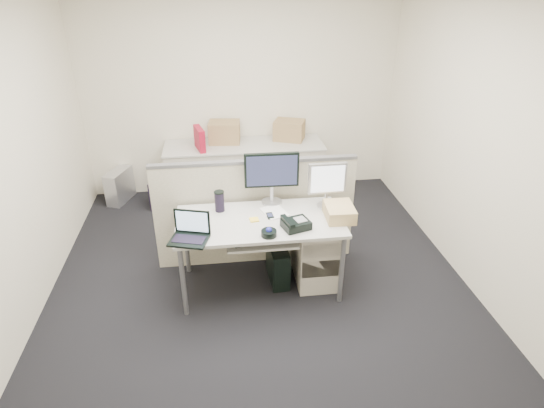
{
  "coord_description": "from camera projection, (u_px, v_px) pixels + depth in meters",
  "views": [
    {
      "loc": [
        -0.34,
        -3.54,
        2.76
      ],
      "look_at": [
        0.13,
        0.15,
        0.8
      ],
      "focal_mm": 30.0,
      "sensor_mm": 36.0,
      "label": 1
    }
  ],
  "objects": [
    {
      "name": "floor",
      "position": [
        261.0,
        285.0,
        4.43
      ],
      "size": [
        4.0,
        4.5,
        0.01
      ],
      "primitive_type": "cube",
      "color": "black",
      "rests_on": "ground"
    },
    {
      "name": "wall_back",
      "position": [
        241.0,
        90.0,
        5.78
      ],
      "size": [
        4.0,
        0.02,
        2.7
      ],
      "primitive_type": "cube",
      "color": "beige",
      "rests_on": "ground"
    },
    {
      "name": "wall_front",
      "position": [
        315.0,
        362.0,
        1.83
      ],
      "size": [
        4.0,
        0.02,
        2.7
      ],
      "primitive_type": "cube",
      "color": "beige",
      "rests_on": "ground"
    },
    {
      "name": "wall_left",
      "position": [
        6.0,
        168.0,
        3.58
      ],
      "size": [
        0.02,
        4.5,
        2.7
      ],
      "primitive_type": "cube",
      "color": "beige",
      "rests_on": "ground"
    },
    {
      "name": "wall_right",
      "position": [
        483.0,
        145.0,
        4.03
      ],
      "size": [
        0.02,
        4.5,
        2.7
      ],
      "primitive_type": "cube",
      "color": "beige",
      "rests_on": "ground"
    },
    {
      "name": "desk",
      "position": [
        260.0,
        226.0,
        4.12
      ],
      "size": [
        1.5,
        0.75,
        0.73
      ],
      "color": "beige",
      "rests_on": "floor"
    },
    {
      "name": "keyboard_tray",
      "position": [
        262.0,
        241.0,
        3.98
      ],
      "size": [
        0.62,
        0.32,
        0.02
      ],
      "primitive_type": "cube",
      "color": "beige",
      "rests_on": "desk"
    },
    {
      "name": "drawer_pedestal",
      "position": [
        316.0,
        250.0,
        4.39
      ],
      "size": [
        0.4,
        0.55,
        0.65
      ],
      "primitive_type": "cube",
      "color": "beige",
      "rests_on": "floor"
    },
    {
      "name": "cubicle_partition",
      "position": [
        255.0,
        214.0,
        4.56
      ],
      "size": [
        2.0,
        0.06,
        1.1
      ],
      "primitive_type": "cube",
      "color": "beige",
      "rests_on": "floor"
    },
    {
      "name": "back_counter",
      "position": [
        245.0,
        172.0,
        5.96
      ],
      "size": [
        2.0,
        0.6,
        0.72
      ],
      "primitive_type": "cube",
      "color": "beige",
      "rests_on": "floor"
    },
    {
      "name": "monitor_main",
      "position": [
        272.0,
        178.0,
        4.27
      ],
      "size": [
        0.52,
        0.21,
        0.51
      ],
      "primitive_type": "cube",
      "rotation": [
        0.0,
        0.0,
        -0.02
      ],
      "color": "black",
      "rests_on": "desk"
    },
    {
      "name": "monitor_small",
      "position": [
        327.0,
        186.0,
        4.22
      ],
      "size": [
        0.36,
        0.18,
        0.44
      ],
      "primitive_type": "cube",
      "rotation": [
        0.0,
        0.0,
        0.02
      ],
      "color": "#B7B7BC",
      "rests_on": "desk"
    },
    {
      "name": "laptop",
      "position": [
        188.0,
        229.0,
        3.72
      ],
      "size": [
        0.36,
        0.31,
        0.23
      ],
      "primitive_type": "cube",
      "rotation": [
        0.0,
        0.0,
        -0.29
      ],
      "color": "black",
      "rests_on": "desk"
    },
    {
      "name": "trackball",
      "position": [
        269.0,
        233.0,
        3.84
      ],
      "size": [
        0.17,
        0.17,
        0.05
      ],
      "primitive_type": "cylinder",
      "rotation": [
        0.0,
        0.0,
        0.3
      ],
      "color": "black",
      "rests_on": "desk"
    },
    {
      "name": "desk_phone",
      "position": [
        296.0,
        224.0,
        3.95
      ],
      "size": [
        0.27,
        0.24,
        0.07
      ],
      "primitive_type": "cube",
      "rotation": [
        0.0,
        0.0,
        0.29
      ],
      "color": "black",
      "rests_on": "desk"
    },
    {
      "name": "paper_stack",
      "position": [
        274.0,
        212.0,
        4.21
      ],
      "size": [
        0.27,
        0.3,
        0.01
      ],
      "primitive_type": "cube",
      "rotation": [
        0.0,
        0.0,
        0.35
      ],
      "color": "white",
      "rests_on": "desk"
    },
    {
      "name": "sticky_pad",
      "position": [
        254.0,
        220.0,
        4.08
      ],
      "size": [
        0.09,
        0.09,
        0.01
      ],
      "primitive_type": "cube",
      "rotation": [
        0.0,
        0.0,
        0.12
      ],
      "color": "yellow",
      "rests_on": "desk"
    },
    {
      "name": "travel_mug",
      "position": [
        219.0,
        202.0,
        4.2
      ],
      "size": [
        0.09,
        0.09,
        0.19
      ],
      "primitive_type": "cylinder",
      "rotation": [
        0.0,
        0.0,
        -0.07
      ],
      "color": "black",
      "rests_on": "desk"
    },
    {
      "name": "banana",
      "position": [
        293.0,
        224.0,
        3.98
      ],
      "size": [
        0.17,
        0.13,
        0.04
      ],
      "primitive_type": "ellipsoid",
      "rotation": [
        0.0,
        0.0,
        0.59
      ],
      "color": "yellow",
      "rests_on": "desk"
    },
    {
      "name": "cellphone",
      "position": [
        270.0,
        216.0,
        4.14
      ],
      "size": [
        0.07,
        0.11,
        0.01
      ],
      "primitive_type": "cube",
      "rotation": [
        0.0,
        0.0,
        0.09
      ],
      "color": "black",
      "rests_on": "desk"
    },
    {
      "name": "manila_folders",
      "position": [
        339.0,
        212.0,
        4.1
      ],
      "size": [
        0.26,
        0.33,
        0.12
      ],
      "primitive_type": "cube",
      "rotation": [
        0.0,
        0.0,
        -0.03
      ],
      "color": "tan",
      "rests_on": "desk"
    },
    {
      "name": "keyboard",
      "position": [
        256.0,
        237.0,
        4.0
      ],
      "size": [
        0.48,
        0.3,
        0.02
      ],
      "primitive_type": "cube",
      "rotation": [
        0.0,
        0.0,
        0.34
      ],
      "color": "black",
      "rests_on": "keyboard_tray"
    },
    {
      "name": "pc_tower_desk",
      "position": [
        278.0,
        263.0,
        4.42
      ],
      "size": [
        0.19,
        0.42,
        0.38
      ],
      "primitive_type": "cube",
      "rotation": [
        0.0,
        0.0,
        0.06
      ],
      "color": "black",
      "rests_on": "floor"
    },
    {
      "name": "pc_tower_spare_dark",
      "position": [
        159.0,
        191.0,
        5.83
      ],
      "size": [
        0.22,
        0.42,
        0.37
      ],
      "primitive_type": "cube",
      "rotation": [
        0.0,
        0.0,
        -0.15
      ],
      "color": "black",
      "rests_on": "floor"
    },
    {
      "name": "pc_tower_spare_silver",
      "position": [
        120.0,
        186.0,
        5.93
      ],
      "size": [
        0.32,
        0.48,
        0.42
      ],
      "primitive_type": "cube",
      "rotation": [
        0.0,
        0.0,
        -0.35
      ],
      "color": "#B7B7BC",
      "rests_on": "floor"
    },
    {
      "name": "cardboard_box_left",
      "position": [
        224.0,
        133.0,
        5.8
      ],
      "size": [
        0.42,
        0.33,
        0.29
      ],
      "primitive_type": "cube",
      "rotation": [
        0.0,
        0.0,
        -0.11
      ],
      "color": "#9E874E",
      "rests_on": "back_counter"
    },
    {
      "name": "cardboard_box_right",
      "position": [
        289.0,
        131.0,
        5.9
      ],
      "size": [
        0.45,
        0.41,
        0.27
      ],
      "primitive_type": "cube",
      "rotation": [
        0.0,
        0.0,
        -0.37
      ],
      "color": "#9E874E",
      "rests_on": "back_counter"
    },
    {
      "name": "red_binder",
      "position": [
        200.0,
        139.0,
        5.57
      ],
      "size": [
        0.15,
        0.33,
        0.3
      ],
      "primitive_type": "cube",
      "rotation": [
        0.0,
        0.0,
        0.24
      ],
      "color": "maroon",
      "rests_on": "back_counter"
    }
  ]
}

